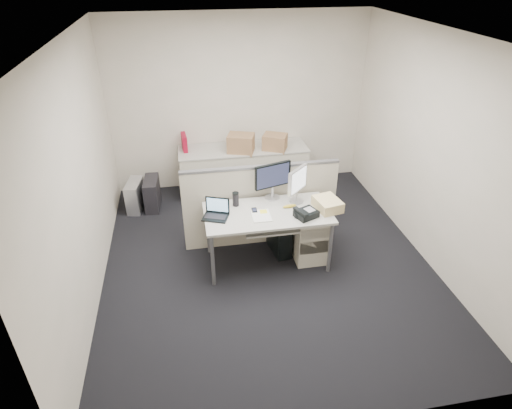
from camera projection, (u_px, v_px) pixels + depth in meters
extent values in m
cube|color=black|center=(267.00, 261.00, 5.44)|extent=(4.00, 4.50, 0.01)
cube|color=white|center=(270.00, 36.00, 4.06)|extent=(4.00, 4.50, 0.01)
cube|color=beige|center=(239.00, 104.00, 6.66)|extent=(4.00, 0.02, 2.70)
cube|color=beige|center=(336.00, 307.00, 2.84)|extent=(4.00, 0.02, 2.70)
cube|color=beige|center=(80.00, 179.00, 4.45)|extent=(0.02, 4.50, 2.70)
cube|color=beige|center=(434.00, 152.00, 5.05)|extent=(0.02, 4.50, 2.70)
cube|color=#B1AEA4|center=(268.00, 213.00, 5.07)|extent=(1.50, 0.75, 0.03)
cylinder|color=slate|center=(213.00, 261.00, 4.88)|extent=(0.04, 0.04, 0.70)
cylinder|color=slate|center=(208.00, 229.00, 5.43)|extent=(0.04, 0.04, 0.70)
cylinder|color=slate|center=(330.00, 248.00, 5.09)|extent=(0.04, 0.04, 0.70)
cylinder|color=slate|center=(314.00, 219.00, 5.64)|extent=(0.04, 0.04, 0.70)
cube|color=#B1AEA4|center=(271.00, 228.00, 4.97)|extent=(0.62, 0.32, 0.02)
cube|color=beige|center=(309.00, 233.00, 5.40)|extent=(0.40, 0.55, 0.65)
cube|color=#B8B198|center=(261.00, 206.00, 5.53)|extent=(2.00, 0.06, 1.10)
cube|color=beige|center=(243.00, 170.00, 6.89)|extent=(2.00, 0.60, 0.72)
cube|color=black|center=(273.00, 181.00, 5.24)|extent=(0.51, 0.31, 0.47)
cube|color=#B7B7BC|center=(297.00, 186.00, 5.17)|extent=(0.39, 0.38, 0.45)
cube|color=black|center=(215.00, 210.00, 4.90)|extent=(0.34, 0.30, 0.21)
cylinder|color=black|center=(300.00, 215.00, 4.96)|extent=(0.16, 0.16, 0.05)
cube|color=black|center=(306.00, 214.00, 4.96)|extent=(0.30, 0.28, 0.08)
cube|color=white|center=(261.00, 216.00, 4.98)|extent=(0.22, 0.28, 0.01)
cube|color=#FFF131|center=(263.00, 212.00, 5.05)|extent=(0.09, 0.09, 0.01)
cylinder|color=black|center=(236.00, 200.00, 5.16)|extent=(0.10, 0.10, 0.16)
ellipsoid|color=yellow|center=(289.00, 206.00, 5.15)|extent=(0.18, 0.06, 0.04)
cube|color=black|center=(254.00, 210.00, 5.08)|extent=(0.07, 0.12, 0.02)
cube|color=#E3CF81|center=(328.00, 204.00, 5.10)|extent=(0.33, 0.38, 0.13)
cube|color=black|center=(274.00, 224.00, 5.00)|extent=(0.49, 0.27, 0.03)
cube|color=black|center=(279.00, 236.00, 5.52)|extent=(0.25, 0.49, 0.44)
cube|color=black|center=(152.00, 193.00, 6.48)|extent=(0.23, 0.51, 0.47)
cube|color=#B7B7BC|center=(135.00, 195.00, 6.45)|extent=(0.27, 0.50, 0.44)
cube|color=olive|center=(241.00, 144.00, 6.52)|extent=(0.46, 0.40, 0.29)
cube|color=olive|center=(275.00, 143.00, 6.61)|extent=(0.44, 0.40, 0.26)
cube|color=maroon|center=(184.00, 143.00, 6.59)|extent=(0.09, 0.29, 0.27)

